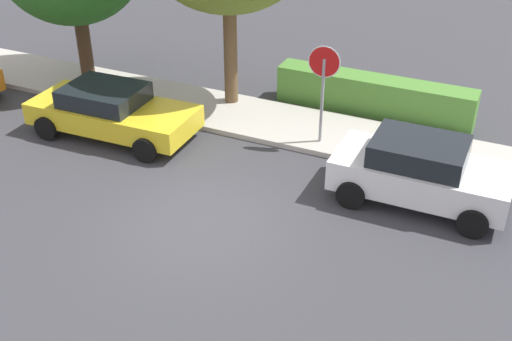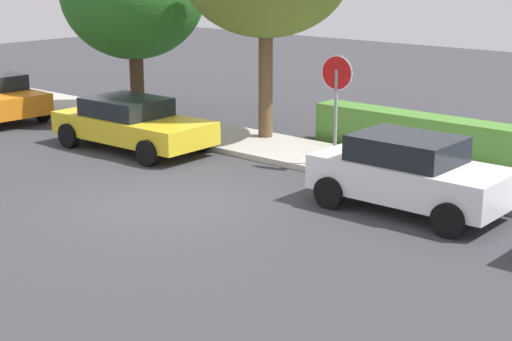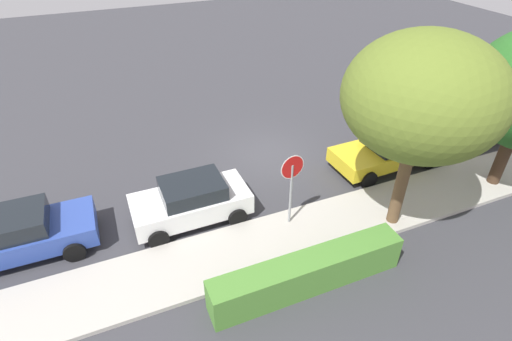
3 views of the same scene
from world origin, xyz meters
TOP-DOWN VIEW (x-y plane):
  - ground_plane at (0.00, 0.00)m, footprint 60.00×60.00m
  - sidewalk_curb at (0.00, 4.80)m, footprint 32.00×2.31m
  - stop_sign at (1.19, 4.19)m, footprint 0.80×0.10m
  - parked_car_white at (4.04, 2.68)m, footprint 3.81×1.96m
  - parked_car_yellow at (-4.00, 2.48)m, footprint 4.47×2.16m
  - front_yard_hedge at (1.88, 6.66)m, footprint 5.58×0.81m

SIDE VIEW (x-z plane):
  - ground_plane at x=0.00m, z-range 0.00..0.00m
  - sidewalk_curb at x=0.00m, z-range 0.00..0.14m
  - front_yard_hedge at x=1.88m, z-range 0.00..1.07m
  - parked_car_yellow at x=-4.00m, z-range 0.02..1.36m
  - parked_car_white at x=4.04m, z-range 0.02..1.52m
  - stop_sign at x=1.19m, z-range 0.51..3.21m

